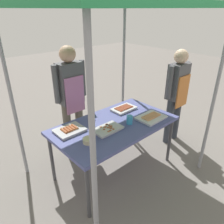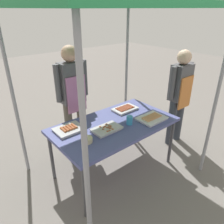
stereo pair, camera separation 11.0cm
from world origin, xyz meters
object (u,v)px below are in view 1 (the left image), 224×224
Objects in this scene: tray_pork_links at (70,130)px; drink_cup_near_edge at (130,120)px; vendor_woman at (71,93)px; condiment_bowl at (89,140)px; tray_grilled_sausages at (124,109)px; tray_spring_rolls at (151,117)px; tray_meat_skewers at (107,129)px; customer_nearby at (177,90)px; stall_table at (115,127)px.

drink_cup_near_edge is (0.68, -0.35, 0.04)m from tray_pork_links.
vendor_woman reaches higher than drink_cup_near_edge.
tray_pork_links is 3.01× the size of drink_cup_near_edge.
tray_pork_links is 0.35m from condiment_bowl.
tray_grilled_sausages is 0.96× the size of tray_spring_rolls.
tray_meat_skewers is 0.22× the size of vendor_woman.
tray_grilled_sausages is 0.42m from drink_cup_near_edge.
tray_grilled_sausages is 0.96m from condiment_bowl.
vendor_woman is at bearing 148.11° from customer_nearby.
condiment_bowl is (-0.33, -0.06, 0.01)m from tray_meat_skewers.
tray_spring_rolls is 2.93× the size of condiment_bowl.
stall_table is at bearing 137.54° from drink_cup_near_edge.
tray_grilled_sausages is at bearing 20.86° from condiment_bowl.
drink_cup_near_edge reaches higher than tray_meat_skewers.
tray_pork_links is 2.69× the size of condiment_bowl.
tray_meat_skewers is at bearing -153.50° from tray_grilled_sausages.
tray_meat_skewers is 0.34m from condiment_bowl.
tray_pork_links is 0.73m from vendor_woman.
customer_nearby is (1.40, -0.87, -0.07)m from vendor_woman.
stall_table is at bearing 13.75° from condiment_bowl.
tray_grilled_sausages is 2.81× the size of condiment_bowl.
vendor_woman is at bearing 67.63° from condiment_bowl.
vendor_woman is at bearing 54.53° from tray_pork_links.
drink_cup_near_edge is 0.07× the size of customer_nearby.
tray_meat_skewers is at bearing -38.63° from tray_pork_links.
drink_cup_near_edge is at bearing -177.83° from customer_nearby.
vendor_woman is (0.04, 0.85, 0.22)m from tray_meat_skewers.
tray_spring_rolls is 0.84m from customer_nearby.
vendor_woman is at bearing 99.75° from stall_table.
tray_spring_rolls reaches higher than stall_table.
tray_meat_skewers is 0.96× the size of tray_spring_rolls.
tray_meat_skewers is (-0.18, -0.07, 0.07)m from stall_table.
condiment_bowl is 1.01m from vendor_woman.
tray_pork_links is at bearing 179.67° from tray_grilled_sausages.
customer_nearby is (1.45, -0.02, 0.15)m from tray_meat_skewers.
drink_cup_near_edge is (0.32, -0.06, 0.04)m from tray_meat_skewers.
tray_spring_rolls is (0.07, -0.45, 0.00)m from tray_grilled_sausages.
vendor_woman is (-0.28, 0.92, 0.18)m from drink_cup_near_edge.
tray_spring_rolls is at bearing -18.15° from drink_cup_near_edge.
tray_grilled_sausages is 0.80m from vendor_woman.
tray_grilled_sausages is 0.92m from tray_pork_links.
tray_spring_rolls is at bearing -169.83° from customer_nearby.
drink_cup_near_edge reaches higher than tray_pork_links.
tray_grilled_sausages is at bearing 26.50° from tray_meat_skewers.
tray_pork_links is 0.21× the size of vendor_woman.
condiment_bowl is 1.12× the size of drink_cup_near_edge.
tray_meat_skewers is at bearing 165.23° from tray_spring_rolls.
tray_spring_rolls is at bearing 120.11° from vendor_woman.
stall_table is 0.22m from drink_cup_near_edge.
tray_meat_skewers is 0.46m from tray_pork_links.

